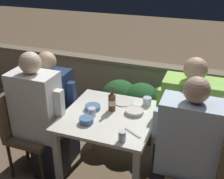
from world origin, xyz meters
TOP-DOWN VIEW (x-y plane):
  - ground_plane at (0.00, 0.00)m, footprint 16.00×16.00m
  - parapet_wall at (0.00, 1.42)m, footprint 9.00×0.18m
  - dining_table at (0.00, 0.00)m, footprint 0.81×0.81m
  - planter_hedge at (0.08, 0.82)m, footprint 0.98×0.47m
  - chair_left_near at (-0.82, -0.15)m, footprint 0.42×0.42m
  - person_white_polo at (-0.63, -0.15)m, footprint 0.50×0.26m
  - chair_left_far at (-0.86, 0.14)m, footprint 0.42×0.42m
  - person_navy_jumper at (-0.66, 0.14)m, footprint 0.49×0.26m
  - chair_right_near at (0.87, -0.16)m, footprint 0.42×0.42m
  - person_blue_shirt at (0.68, -0.16)m, footprint 0.52×0.26m
  - chair_right_far at (0.83, 0.17)m, footprint 0.42×0.42m
  - person_green_blouse at (0.64, 0.17)m, footprint 0.52×0.26m
  - beer_bottle at (-0.01, 0.08)m, footprint 0.07×0.07m
  - plate_0 at (0.04, 0.27)m, footprint 0.20×0.20m
  - bowl_0 at (-0.18, 0.04)m, footprint 0.14×0.14m
  - bowl_1 at (0.20, 0.10)m, footprint 0.17×0.17m
  - bowl_2 at (-0.14, -0.19)m, footprint 0.12×0.12m
  - glass_cup_0 at (0.23, -0.33)m, footprint 0.06×0.06m
  - glass_cup_1 at (0.27, 0.29)m, footprint 0.08×0.08m
  - glass_cup_2 at (-0.14, -0.07)m, footprint 0.07×0.07m
  - fork_0 at (0.27, -0.20)m, footprint 0.16×0.11m

SIDE VIEW (x-z plane):
  - ground_plane at x=0.00m, z-range 0.00..0.00m
  - parapet_wall at x=0.00m, z-range 0.01..0.72m
  - planter_hedge at x=0.08m, z-range 0.04..0.72m
  - chair_left_near at x=-0.82m, z-range 0.09..0.98m
  - chair_left_far at x=-0.86m, z-range 0.09..0.98m
  - chair_right_near at x=0.87m, z-range 0.09..0.98m
  - chair_right_far at x=0.83m, z-range 0.09..0.98m
  - person_navy_jumper at x=-0.66m, z-range 0.00..1.19m
  - dining_table at x=0.00m, z-range 0.25..0.98m
  - person_blue_shirt at x=0.68m, z-range 0.00..1.26m
  - person_green_blouse at x=0.64m, z-range 0.00..1.28m
  - person_white_polo at x=-0.63m, z-range 0.00..1.28m
  - fork_0 at x=0.27m, z-range 0.73..0.74m
  - plate_0 at x=0.04m, z-range 0.73..0.74m
  - bowl_1 at x=0.20m, z-range 0.73..0.77m
  - bowl_0 at x=-0.18m, z-range 0.73..0.77m
  - bowl_2 at x=-0.14m, z-range 0.73..0.78m
  - glass_cup_1 at x=0.27m, z-range 0.73..0.80m
  - glass_cup_2 at x=-0.14m, z-range 0.73..0.81m
  - glass_cup_0 at x=0.23m, z-range 0.73..0.81m
  - beer_bottle at x=-0.01m, z-range 0.70..0.94m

